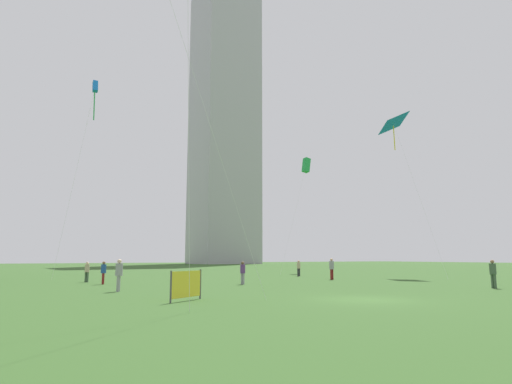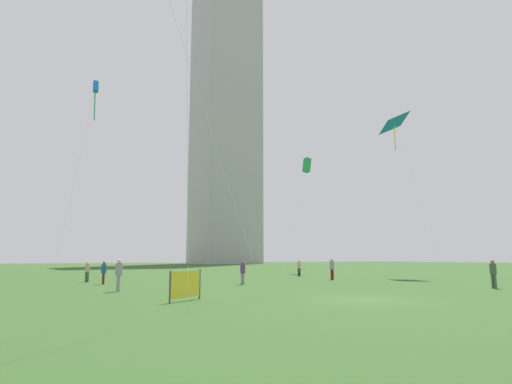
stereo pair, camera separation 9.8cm
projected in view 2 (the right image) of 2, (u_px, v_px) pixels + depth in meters
ground at (366, 300)px, 19.98m from camera, size 280.00×280.00×0.00m
person_standing_0 at (299, 267)px, 45.01m from camera, size 0.36×0.36×1.63m
person_standing_1 at (119, 273)px, 24.94m from camera, size 0.41×0.41×1.84m
person_standing_2 at (104, 271)px, 31.50m from camera, size 0.36×0.36×1.64m
person_standing_3 at (243, 271)px, 31.47m from camera, size 0.36×0.36×1.63m
person_standing_4 at (87, 270)px, 34.19m from camera, size 0.36×0.36×1.60m
person_standing_5 at (493, 272)px, 27.51m from camera, size 0.40×0.40×1.78m
person_standing_6 at (332, 267)px, 38.10m from camera, size 0.41×0.41×1.84m
kite_flying_1 at (394, 124)px, 50.15m from camera, size 4.80×10.37×18.10m
kite_flying_2 at (307, 165)px, 60.06m from camera, size 9.07×7.12×15.64m
kite_flying_4 at (95, 90)px, 40.86m from camera, size 2.76×1.57×18.46m
distant_highrise_0 at (226, 125)px, 137.68m from camera, size 19.47×16.80×87.14m
event_banner at (186, 284)px, 19.64m from camera, size 1.90×1.28×1.37m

